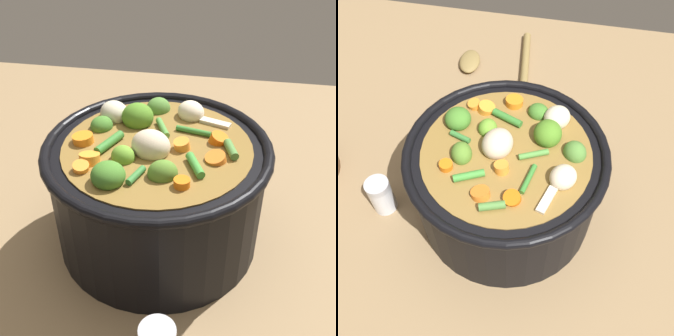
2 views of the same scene
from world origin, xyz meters
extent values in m
plane|color=#8C704C|center=(0.00, 0.00, 0.00)|extent=(1.10, 1.10, 0.00)
cylinder|color=black|center=(0.00, 0.00, 0.07)|extent=(0.28, 0.28, 0.15)
torus|color=black|center=(0.00, 0.00, 0.15)|extent=(0.29, 0.29, 0.01)
cylinder|color=olive|center=(0.00, 0.00, 0.08)|extent=(0.24, 0.24, 0.14)
ellipsoid|color=#659B2E|center=(0.03, 0.03, 0.15)|extent=(0.03, 0.03, 0.03)
ellipsoid|color=#417929|center=(0.08, -0.03, 0.15)|extent=(0.04, 0.04, 0.03)
ellipsoid|color=#508235|center=(0.02, -0.09, 0.15)|extent=(0.05, 0.04, 0.03)
ellipsoid|color=#447E29|center=(0.04, 0.08, 0.16)|extent=(0.04, 0.04, 0.03)
ellipsoid|color=#4E8424|center=(0.04, -0.05, 0.16)|extent=(0.04, 0.04, 0.04)
ellipsoid|color=#56832B|center=(-0.02, 0.06, 0.15)|extent=(0.04, 0.04, 0.03)
cylinder|color=orange|center=(-0.03, 0.00, 0.15)|extent=(0.03, 0.03, 0.02)
cylinder|color=orange|center=(-0.04, 0.07, 0.15)|extent=(0.02, 0.02, 0.01)
cylinder|color=orange|center=(-0.07, 0.02, 0.15)|extent=(0.04, 0.04, 0.02)
cylinder|color=orange|center=(0.09, 0.01, 0.15)|extent=(0.03, 0.03, 0.02)
cylinder|color=orange|center=(0.07, 0.05, 0.15)|extent=(0.03, 0.03, 0.02)
cylinder|color=orange|center=(-0.07, -0.02, 0.15)|extent=(0.03, 0.03, 0.02)
cylinder|color=orange|center=(0.08, 0.06, 0.15)|extent=(0.03, 0.03, 0.02)
ellipsoid|color=beige|center=(0.01, 0.01, 0.16)|extent=(0.06, 0.05, 0.04)
ellipsoid|color=beige|center=(-0.03, -0.08, 0.16)|extent=(0.05, 0.05, 0.03)
ellipsoid|color=beige|center=(0.07, -0.06, 0.16)|extent=(0.05, 0.05, 0.03)
cylinder|color=#4D8C3A|center=(0.00, -0.04, 0.16)|extent=(0.03, 0.04, 0.01)
cylinder|color=#377B2E|center=(0.06, 0.01, 0.16)|extent=(0.03, 0.05, 0.01)
cylinder|color=#357A2D|center=(-0.04, -0.04, 0.15)|extent=(0.05, 0.02, 0.01)
cylinder|color=#3F8F36|center=(-0.05, 0.04, 0.16)|extent=(0.03, 0.04, 0.01)
cylinder|color=#377B35|center=(0.01, 0.07, 0.16)|extent=(0.02, 0.03, 0.01)
cylinder|color=#4F843B|center=(-0.09, 0.00, 0.16)|extent=(0.02, 0.03, 0.01)
cube|color=beige|center=(-0.07, -0.07, 0.15)|extent=(0.04, 0.02, 0.01)
ellipsoid|color=olive|center=(0.34, 0.15, 0.01)|extent=(0.08, 0.05, 0.02)
cylinder|color=olive|center=(0.36, 0.03, 0.01)|extent=(0.21, 0.04, 0.02)
cylinder|color=silver|center=(-0.04, 0.20, 0.03)|extent=(0.04, 0.04, 0.06)
cylinder|color=#B7B7BC|center=(-0.04, 0.20, 0.06)|extent=(0.04, 0.04, 0.01)
camera|label=1|loc=(-0.09, 0.45, 0.45)|focal=46.66mm
camera|label=2|loc=(-0.34, -0.07, 0.59)|focal=42.93mm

